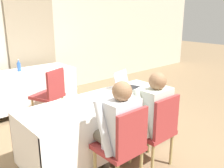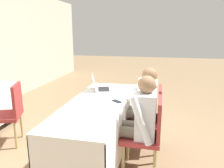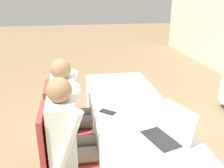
% 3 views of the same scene
% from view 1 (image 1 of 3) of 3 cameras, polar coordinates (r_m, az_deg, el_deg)
% --- Properties ---
extents(ground_plane, '(24.00, 24.00, 0.00)m').
position_cam_1_polar(ground_plane, '(3.47, -2.20, -15.17)').
color(ground_plane, '#846B4C').
extents(wall_back, '(12.00, 0.06, 2.70)m').
position_cam_1_polar(wall_back, '(5.47, -21.84, 10.34)').
color(wall_back, beige).
rests_on(wall_back, ground_plane).
extents(curtain_panel, '(1.02, 0.04, 2.65)m').
position_cam_1_polar(curtain_panel, '(5.56, -17.89, 10.53)').
color(curtain_panel, gray).
rests_on(curtain_panel, ground_plane).
extents(conference_table_near, '(2.07, 0.74, 0.74)m').
position_cam_1_polar(conference_table_near, '(3.22, -2.31, -6.61)').
color(conference_table_near, white).
rests_on(conference_table_near, ground_plane).
extents(conference_table_far, '(2.07, 0.74, 0.74)m').
position_cam_1_polar(conference_table_far, '(4.88, -20.68, 0.38)').
color(conference_table_far, white).
rests_on(conference_table_far, ground_plane).
extents(laptop, '(0.42, 0.39, 0.25)m').
position_cam_1_polar(laptop, '(3.58, 3.58, -0.38)').
color(laptop, '#B7B7BC').
rests_on(laptop, conference_table_near).
extents(cell_phone, '(0.15, 0.16, 0.01)m').
position_cam_1_polar(cell_phone, '(3.01, 1.53, -4.46)').
color(cell_phone, black).
rests_on(cell_phone, conference_table_near).
extents(paper_beside_laptop, '(0.30, 0.35, 0.00)m').
position_cam_1_polar(paper_beside_laptop, '(2.96, -9.89, -5.22)').
color(paper_beside_laptop, white).
rests_on(paper_beside_laptop, conference_table_near).
extents(paper_centre_table, '(0.32, 0.36, 0.00)m').
position_cam_1_polar(paper_centre_table, '(2.89, -3.34, -5.52)').
color(paper_centre_table, white).
rests_on(paper_centre_table, conference_table_near).
extents(water_bottle, '(0.07, 0.07, 0.23)m').
position_cam_1_polar(water_bottle, '(4.91, -20.51, 3.89)').
color(water_bottle, '#2D5BB7').
rests_on(water_bottle, conference_table_far).
extents(chair_near_left, '(0.44, 0.44, 0.91)m').
position_cam_1_polar(chair_near_left, '(2.63, 2.58, -13.60)').
color(chair_near_left, tan).
rests_on(chair_near_left, ground_plane).
extents(chair_near_right, '(0.44, 0.44, 0.91)m').
position_cam_1_polar(chair_near_right, '(2.99, 10.21, -9.94)').
color(chair_near_right, tan).
rests_on(chair_near_right, ground_plane).
extents(chair_far_spare, '(0.57, 0.57, 0.91)m').
position_cam_1_polar(chair_far_spare, '(4.29, -13.87, -1.94)').
color(chair_far_spare, tan).
rests_on(chair_far_spare, ground_plane).
extents(person_checkered_shirt, '(0.50, 0.52, 1.17)m').
position_cam_1_polar(person_checkered_shirt, '(2.62, 1.03, -9.74)').
color(person_checkered_shirt, '#665B4C').
rests_on(person_checkered_shirt, ground_plane).
extents(person_white_shirt, '(0.50, 0.52, 1.17)m').
position_cam_1_polar(person_white_shirt, '(2.98, 8.80, -6.57)').
color(person_white_shirt, '#665B4C').
rests_on(person_white_shirt, ground_plane).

